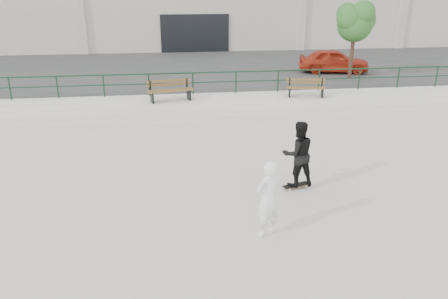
{
  "coord_description": "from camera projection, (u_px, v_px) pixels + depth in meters",
  "views": [
    {
      "loc": [
        -2.14,
        -8.98,
        5.35
      ],
      "look_at": [
        -0.71,
        2.0,
        1.1
      ],
      "focal_mm": 35.0,
      "sensor_mm": 36.0,
      "label": 1
    }
  ],
  "objects": [
    {
      "name": "bench_left",
      "position": [
        170.0,
        91.0,
        18.98
      ],
      "size": [
        2.04,
        0.96,
        0.9
      ],
      "rotation": [
        0.0,
        0.0,
        0.21
      ],
      "color": "brown",
      "rests_on": "ledge"
    },
    {
      "name": "ledge",
      "position": [
        218.0,
        106.0,
        19.2
      ],
      "size": [
        30.0,
        3.0,
        0.5
      ],
      "primitive_type": "cube",
      "color": "beige",
      "rests_on": "ground"
    },
    {
      "name": "standing_skater",
      "position": [
        298.0,
        154.0,
        11.8
      ],
      "size": [
        0.95,
        0.78,
        1.84
      ],
      "primitive_type": "imported",
      "rotation": [
        0.0,
        0.0,
        3.24
      ],
      "color": "black",
      "rests_on": "skateboard"
    },
    {
      "name": "red_car",
      "position": [
        334.0,
        61.0,
        24.9
      ],
      "size": [
        4.15,
        2.31,
        1.34
      ],
      "primitive_type": "imported",
      "rotation": [
        0.0,
        0.0,
        1.38
      ],
      "color": "#AC2A15",
      "rests_on": "parking_strip"
    },
    {
      "name": "bench_right",
      "position": [
        306.0,
        88.0,
        19.69
      ],
      "size": [
        1.82,
        0.86,
        0.81
      ],
      "rotation": [
        0.0,
        0.0,
        -0.21
      ],
      "color": "brown",
      "rests_on": "ledge"
    },
    {
      "name": "tree",
      "position": [
        356.0,
        20.0,
        22.53
      ],
      "size": [
        2.27,
        2.02,
        4.03
      ],
      "color": "#513428",
      "rests_on": "parking_strip"
    },
    {
      "name": "parking_strip",
      "position": [
        202.0,
        70.0,
        27.07
      ],
      "size": [
        60.0,
        14.0,
        0.5
      ],
      "primitive_type": "cube",
      "color": "#303030",
      "rests_on": "ground"
    },
    {
      "name": "seated_skater",
      "position": [
        268.0,
        199.0,
        9.62
      ],
      "size": [
        0.77,
        0.69,
        1.78
      ],
      "primitive_type": "imported",
      "rotation": [
        0.0,
        0.0,
        3.67
      ],
      "color": "white",
      "rests_on": "ground"
    },
    {
      "name": "skateboard",
      "position": [
        296.0,
        185.0,
        12.13
      ],
      "size": [
        0.8,
        0.42,
        0.09
      ],
      "rotation": [
        0.0,
        0.0,
        0.3
      ],
      "color": "black",
      "rests_on": "ground"
    },
    {
      "name": "railing",
      "position": [
        215.0,
        78.0,
        20.05
      ],
      "size": [
        28.0,
        0.06,
        1.03
      ],
      "color": "#133621",
      "rests_on": "ledge"
    },
    {
      "name": "ground",
      "position": [
        264.0,
        220.0,
        10.49
      ],
      "size": [
        120.0,
        120.0,
        0.0
      ],
      "primitive_type": "plane",
      "color": "beige",
      "rests_on": "ground"
    }
  ]
}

